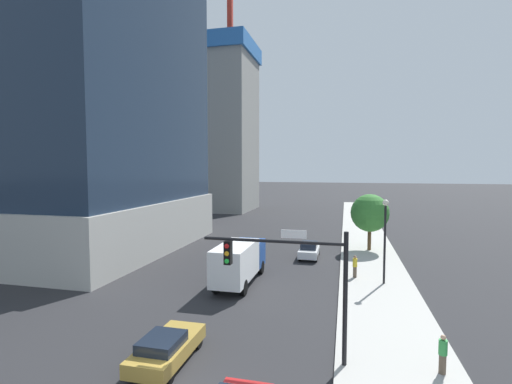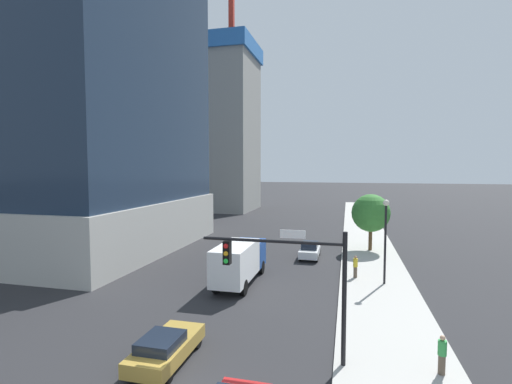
{
  "view_description": "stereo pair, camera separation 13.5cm",
  "coord_description": "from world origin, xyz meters",
  "views": [
    {
      "loc": [
        5.77,
        -11.3,
        8.54
      ],
      "look_at": [
        0.19,
        11.56,
        6.97
      ],
      "focal_mm": 25.86,
      "sensor_mm": 36.0,
      "label": 1
    },
    {
      "loc": [
        5.9,
        -11.27,
        8.54
      ],
      "look_at": [
        0.19,
        11.56,
        6.97
      ],
      "focal_mm": 25.86,
      "sensor_mm": 36.0,
      "label": 2
    }
  ],
  "objects": [
    {
      "name": "street_lamp",
      "position": [
        8.57,
        16.34,
        4.11
      ],
      "size": [
        0.44,
        0.44,
        6.09
      ],
      "color": "black",
      "rests_on": "sidewalk"
    },
    {
      "name": "box_truck",
      "position": [
        -1.72,
        14.21,
        1.77
      ],
      "size": [
        2.26,
        7.55,
        3.1
      ],
      "color": "#1E4799",
      "rests_on": "ground"
    },
    {
      "name": "construction_building",
      "position": [
        -19.74,
        59.19,
        17.97
      ],
      "size": [
        16.85,
        14.43,
        41.35
      ],
      "color": "gray",
      "rests_on": "ground"
    },
    {
      "name": "car_gold",
      "position": [
        -1.72,
        2.91,
        0.68
      ],
      "size": [
        1.87,
        4.32,
        1.36
      ],
      "color": "#AD8938",
      "rests_on": "ground"
    },
    {
      "name": "pedestrian_yellow_shirt",
      "position": [
        6.56,
        17.36,
        1.01
      ],
      "size": [
        0.34,
        0.34,
        1.69
      ],
      "color": "brown",
      "rests_on": "sidewalk"
    },
    {
      "name": "street_tree",
      "position": [
        8.2,
        27.42,
        3.93
      ],
      "size": [
        3.81,
        3.81,
        5.7
      ],
      "color": "brown",
      "rests_on": "sidewalk"
    },
    {
      "name": "traffic_light_pole",
      "position": [
        3.5,
        4.32,
        4.13
      ],
      "size": [
        6.38,
        0.48,
        5.72
      ],
      "color": "black",
      "rests_on": "sidewalk"
    },
    {
      "name": "sidewalk",
      "position": [
        8.07,
        20.0,
        0.07
      ],
      "size": [
        5.28,
        120.0,
        0.15
      ],
      "primitive_type": "cube",
      "color": "#B2AFA8",
      "rests_on": "ground"
    },
    {
      "name": "pedestrian_green_shirt",
      "position": [
        9.72,
        4.59,
        0.97
      ],
      "size": [
        0.34,
        0.34,
        1.62
      ],
      "color": "brown",
      "rests_on": "sidewalk"
    },
    {
      "name": "car_white",
      "position": [
        2.51,
        23.25,
        0.75
      ],
      "size": [
        1.73,
        4.06,
        1.48
      ],
      "color": "silver",
      "rests_on": "ground"
    }
  ]
}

